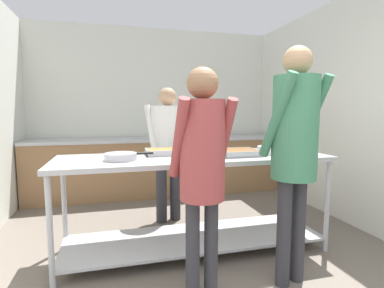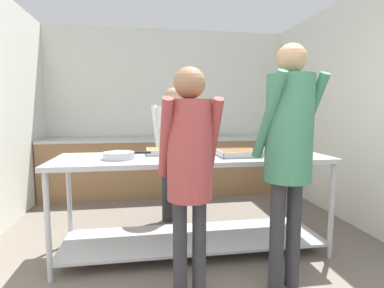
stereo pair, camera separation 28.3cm
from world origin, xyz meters
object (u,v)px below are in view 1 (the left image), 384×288
plate_stack (270,150)px  cook_behind_counter (168,141)px  serving_tray_roast (238,153)px  guest_serving_right (295,139)px  serving_tray_vegetables (167,152)px  sauce_pan (121,156)px  guest_serving_left (202,158)px  broccoli_bowl (201,150)px  water_bottle (203,130)px

plate_stack → cook_behind_counter: cook_behind_counter is taller
serving_tray_roast → guest_serving_right: size_ratio=0.20×
serving_tray_vegetables → cook_behind_counter: size_ratio=0.25×
serving_tray_roast → plate_stack: size_ratio=1.44×
sauce_pan → serving_tray_vegetables: bearing=27.7°
sauce_pan → guest_serving_left: guest_serving_left is taller
broccoli_bowl → serving_tray_roast: bearing=-30.2°
serving_tray_roast → plate_stack: (0.34, 0.02, 0.01)m
guest_serving_right → water_bottle: 2.84m
sauce_pan → broccoli_bowl: 0.78m
sauce_pan → cook_behind_counter: bearing=57.7°
sauce_pan → broccoli_bowl: size_ratio=2.17×
serving_tray_roast → cook_behind_counter: size_ratio=0.23×
serving_tray_vegetables → plate_stack: size_ratio=1.54×
sauce_pan → serving_tray_vegetables: 0.49m
serving_tray_roast → cook_behind_counter: 1.02m
water_bottle → sauce_pan: bearing=-122.3°
serving_tray_roast → guest_serving_left: size_ratio=0.23×
sauce_pan → water_bottle: bearing=57.7°
sauce_pan → serving_tray_vegetables: sauce_pan is taller
serving_tray_roast → broccoli_bowl: bearing=149.8°
sauce_pan → serving_tray_vegetables: (0.43, 0.23, -0.01)m
sauce_pan → plate_stack: bearing=1.0°
guest_serving_left → water_bottle: size_ratio=7.19×
sauce_pan → broccoli_bowl: broccoli_bowl is taller
serving_tray_roast → plate_stack: plate_stack is taller
serving_tray_roast → guest_serving_right: (0.16, -0.64, 0.18)m
serving_tray_vegetables → plate_stack: bearing=-11.7°
serving_tray_roast → plate_stack: 0.34m
cook_behind_counter → guest_serving_left: bearing=-91.8°
sauce_pan → cook_behind_counter: 1.06m
sauce_pan → water_bottle: 2.60m
serving_tray_roast → sauce_pan: bearing=-179.7°
guest_serving_right → cook_behind_counter: size_ratio=1.12×
guest_serving_left → guest_serving_right: (0.72, 0.03, 0.11)m
plate_stack → cook_behind_counter: (-0.84, 0.87, 0.02)m
serving_tray_vegetables → cook_behind_counter: 0.68m
serving_tray_roast → water_bottle: bearing=81.5°
plate_stack → water_bottle: water_bottle is taller
broccoli_bowl → plate_stack: 0.67m
cook_behind_counter → plate_stack: bearing=-45.9°
sauce_pan → guest_serving_right: 1.40m
plate_stack → guest_serving_left: 1.13m
broccoli_bowl → sauce_pan: bearing=-166.3°
plate_stack → cook_behind_counter: size_ratio=0.16×
plate_stack → sauce_pan: bearing=-179.0°
water_bottle → guest_serving_left: bearing=-107.0°
sauce_pan → plate_stack: 1.41m
cook_behind_counter → sauce_pan: bearing=-122.3°
sauce_pan → guest_serving_left: bearing=-52.2°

